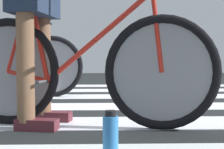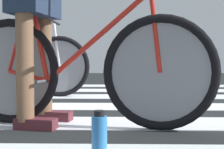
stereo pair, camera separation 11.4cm
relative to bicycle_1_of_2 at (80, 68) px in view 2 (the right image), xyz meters
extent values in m
cube|color=black|center=(-0.31, 1.16, -0.40)|extent=(18.00, 14.00, 0.02)
cube|color=white|center=(-0.44, 0.11, -0.38)|extent=(5.20, 0.44, 0.00)
cube|color=white|center=(-0.22, 0.87, -0.38)|extent=(5.20, 0.44, 0.00)
cube|color=white|center=(-0.45, 1.66, -0.38)|extent=(5.20, 0.44, 0.00)
cube|color=silver|center=(-0.46, 2.39, -0.38)|extent=(5.20, 0.44, 0.00)
cube|color=white|center=(-0.19, 3.18, -0.38)|extent=(5.20, 0.44, 0.00)
torus|color=black|center=(-0.50, 0.10, -0.03)|extent=(0.71, 0.20, 0.72)
torus|color=black|center=(0.50, -0.10, -0.03)|extent=(0.71, 0.20, 0.72)
cylinder|color=gray|center=(-0.50, 0.10, -0.03)|extent=(0.60, 0.12, 0.61)
cylinder|color=gray|center=(0.50, -0.10, -0.03)|extent=(0.60, 0.12, 0.61)
cylinder|color=red|center=(0.11, -0.02, 0.19)|extent=(0.69, 0.17, 0.59)
cylinder|color=red|center=(-0.28, 0.06, 0.20)|extent=(0.16, 0.06, 0.59)
cylinder|color=red|center=(-0.36, 0.07, -0.06)|extent=(0.29, 0.08, 0.09)
cylinder|color=red|center=(-0.42, 0.08, 0.23)|extent=(0.19, 0.06, 0.53)
cylinder|color=red|center=(0.48, -0.09, 0.22)|extent=(0.09, 0.05, 0.50)
cylinder|color=#4C4C51|center=(-0.22, 0.04, -0.09)|extent=(0.09, 0.34, 0.02)
cylinder|color=brown|center=(-0.28, 0.20, 0.12)|extent=(0.11, 0.11, 0.91)
cylinder|color=brown|center=(-0.34, -0.08, 0.12)|extent=(0.11, 0.11, 0.91)
cube|color=#5D252E|center=(-0.21, 0.19, -0.35)|extent=(0.27, 0.15, 0.07)
cube|color=#5D252E|center=(-0.27, -0.09, -0.35)|extent=(0.27, 0.15, 0.07)
torus|color=black|center=(-0.45, 1.65, -0.03)|extent=(0.72, 0.08, 0.72)
cylinder|color=gray|center=(-0.45, 1.65, -0.03)|extent=(0.61, 0.03, 0.61)
cylinder|color=white|center=(-0.91, 1.66, 0.48)|extent=(0.80, 0.06, 0.05)
cylinder|color=white|center=(-0.85, 1.66, 0.19)|extent=(0.70, 0.06, 0.59)
cylinder|color=white|center=(-0.48, 1.65, 0.22)|extent=(0.09, 0.03, 0.50)
cylinder|color=black|center=(-0.51, 1.65, 0.49)|extent=(0.05, 0.52, 0.03)
cylinder|color=#3584D5|center=(0.17, -0.74, -0.28)|extent=(0.06, 0.06, 0.20)
cylinder|color=black|center=(0.17, -0.74, -0.17)|extent=(0.05, 0.05, 0.02)
camera|label=1|loc=(0.14, -2.02, 0.05)|focal=50.31mm
camera|label=2|loc=(0.25, -2.02, 0.05)|focal=50.31mm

